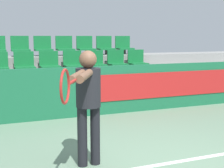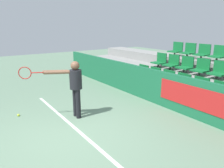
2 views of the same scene
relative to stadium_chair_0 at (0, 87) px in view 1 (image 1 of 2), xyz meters
name	(u,v)px [view 1 (image 1 of 2)]	position (x,y,z in m)	size (l,w,h in m)	color
court_baseline	(159,165)	(1.87, -3.59, -0.64)	(6.00, 0.08, 0.01)	white
barrier_wall	(94,91)	(1.91, -0.68, -0.10)	(12.81, 0.14, 1.07)	#19603D
bleacher_tier_front	(85,102)	(1.87, -0.12, -0.44)	(12.41, 0.96, 0.39)	gray
bleacher_tier_middle	(75,87)	(1.87, 0.84, -0.25)	(12.41, 0.96, 0.78)	gray
bleacher_tier_back	(66,76)	(1.87, 1.80, -0.05)	(12.41, 0.96, 1.18)	gray
stadium_chair_0	(0,87)	(0.00, 0.00, 0.00)	(0.49, 0.41, 0.56)	#333333
stadium_chair_1	(30,85)	(0.62, 0.00, 0.00)	(0.49, 0.41, 0.56)	#333333
stadium_chair_2	(58,84)	(1.25, 0.00, 0.00)	(0.49, 0.41, 0.56)	#333333
stadium_chair_3	(84,82)	(1.87, 0.00, 0.00)	(0.49, 0.41, 0.56)	#333333
stadium_chair_4	(108,81)	(2.50, 0.00, 0.00)	(0.49, 0.41, 0.56)	#333333
stadium_chair_5	(131,80)	(3.12, 0.00, 0.00)	(0.49, 0.41, 0.56)	#333333
stadium_chair_6	(153,78)	(3.74, 0.00, 0.00)	(0.49, 0.41, 0.56)	#333333
stadium_chair_8	(24,64)	(0.62, 0.96, 0.39)	(0.49, 0.41, 0.56)	#333333
stadium_chair_9	(50,63)	(1.25, 0.96, 0.39)	(0.49, 0.41, 0.56)	#333333
stadium_chair_10	(73,63)	(1.87, 0.96, 0.39)	(0.49, 0.41, 0.56)	#333333
stadium_chair_11	(96,62)	(2.50, 0.96, 0.39)	(0.49, 0.41, 0.56)	#333333
stadium_chair_12	(117,61)	(3.12, 0.96, 0.39)	(0.49, 0.41, 0.56)	#333333
stadium_chair_13	(137,61)	(3.74, 0.96, 0.39)	(0.49, 0.41, 0.56)	#333333
stadium_chair_15	(20,47)	(0.62, 1.92, 0.78)	(0.49, 0.41, 0.56)	#333333
stadium_chair_16	(43,47)	(1.25, 1.92, 0.78)	(0.49, 0.41, 0.56)	#333333
stadium_chair_17	(65,47)	(1.87, 1.92, 0.78)	(0.49, 0.41, 0.56)	#333333
stadium_chair_18	(85,46)	(2.50, 1.92, 0.78)	(0.49, 0.41, 0.56)	#333333
stadium_chair_19	(105,46)	(3.12, 1.92, 0.78)	(0.49, 0.41, 0.56)	#333333
stadium_chair_20	(124,46)	(3.74, 1.92, 0.78)	(0.49, 0.41, 0.56)	#333333
tennis_player	(87,96)	(0.97, -3.31, 0.31)	(0.80, 1.43, 1.53)	black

